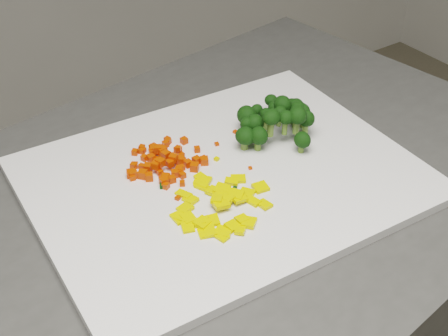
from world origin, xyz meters
TOP-DOWN VIEW (x-y plane):
  - cutting_board at (-0.09, 0.57)m, footprint 0.51×0.41m
  - carrot_pile at (-0.14, 0.64)m, footprint 0.11×0.11m
  - pepper_pile at (-0.13, 0.52)m, footprint 0.13×0.13m
  - broccoli_pile at (0.03, 0.61)m, footprint 0.13×0.13m
  - carrot_cube_0 at (-0.14, 0.64)m, footprint 0.01×0.01m
  - carrot_cube_1 at (-0.16, 0.62)m, footprint 0.01×0.01m
  - carrot_cube_2 at (-0.14, 0.65)m, footprint 0.01×0.01m
  - carrot_cube_3 at (-0.09, 0.66)m, footprint 0.01×0.01m
  - carrot_cube_4 at (-0.15, 0.60)m, footprint 0.01×0.01m
  - carrot_cube_5 at (-0.13, 0.60)m, footprint 0.01×0.01m
  - carrot_cube_6 at (-0.18, 0.63)m, footprint 0.02×0.02m
  - carrot_cube_7 at (-0.17, 0.64)m, footprint 0.01×0.01m
  - carrot_cube_8 at (-0.14, 0.60)m, footprint 0.01×0.01m
  - carrot_cube_9 at (-0.11, 0.64)m, footprint 0.01×0.01m
  - carrot_cube_10 at (-0.12, 0.67)m, footprint 0.01×0.01m
  - carrot_cube_11 at (-0.13, 0.62)m, footprint 0.01×0.01m
  - carrot_cube_12 at (-0.11, 0.65)m, footprint 0.01×0.01m
  - carrot_cube_13 at (-0.10, 0.61)m, footprint 0.01×0.01m
  - carrot_cube_14 at (-0.15, 0.65)m, footprint 0.01×0.01m
  - carrot_cube_15 at (-0.14, 0.65)m, footprint 0.01×0.01m
  - carrot_cube_16 at (-0.15, 0.65)m, footprint 0.01×0.01m
  - carrot_cube_17 at (-0.14, 0.58)m, footprint 0.01×0.01m
  - carrot_cube_18 at (-0.19, 0.64)m, footprint 0.01×0.01m
  - carrot_cube_19 at (-0.17, 0.64)m, footprint 0.01×0.01m
  - carrot_cube_20 at (-0.11, 0.68)m, footprint 0.01×0.01m
  - carrot_cube_21 at (-0.16, 0.63)m, footprint 0.01×0.01m
  - carrot_cube_22 at (-0.16, 0.59)m, footprint 0.01×0.01m
  - carrot_cube_23 at (-0.11, 0.60)m, footprint 0.02×0.02m
  - carrot_cube_24 at (-0.12, 0.63)m, footprint 0.02×0.02m
  - carrot_cube_25 at (-0.16, 0.60)m, footprint 0.01×0.01m
  - carrot_cube_26 at (-0.11, 0.68)m, footprint 0.01×0.01m
  - carrot_cube_27 at (-0.16, 0.66)m, footprint 0.01×0.01m
  - carrot_cube_28 at (-0.13, 0.63)m, footprint 0.01×0.01m
  - carrot_cube_29 at (-0.14, 0.67)m, footprint 0.01×0.01m
  - carrot_cube_30 at (-0.14, 0.67)m, footprint 0.01×0.01m
  - carrot_cube_31 at (-0.15, 0.68)m, footprint 0.01×0.01m
  - carrot_cube_32 at (-0.18, 0.63)m, footprint 0.01×0.01m
  - carrot_cube_33 at (-0.17, 0.62)m, footprint 0.01×0.01m
  - carrot_cube_34 at (-0.13, 0.66)m, footprint 0.01×0.01m
  - carrot_cube_35 at (-0.15, 0.68)m, footprint 0.01×0.01m
  - carrot_cube_36 at (-0.12, 0.62)m, footprint 0.01×0.01m
  - carrot_cube_37 at (-0.09, 0.64)m, footprint 0.01×0.01m
  - carrot_cube_38 at (-0.14, 0.61)m, footprint 0.01×0.01m
  - carrot_cube_39 at (-0.09, 0.61)m, footprint 0.01×0.01m
  - carrot_cube_40 at (-0.18, 0.65)m, footprint 0.01×0.01m
  - carrot_cube_41 at (-0.09, 0.61)m, footprint 0.01×0.01m
  - carrot_cube_42 at (-0.16, 0.63)m, footprint 0.01×0.01m
  - carrot_cube_43 at (-0.19, 0.63)m, footprint 0.01×0.01m
  - carrot_cube_44 at (-0.16, 0.68)m, footprint 0.01×0.01m
  - carrot_cube_45 at (-0.15, 0.66)m, footprint 0.01×0.01m
  - carrot_cube_46 at (-0.14, 0.64)m, footprint 0.01×0.01m
  - carrot_cube_47 at (-0.13, 0.61)m, footprint 0.01×0.01m
  - carrot_cube_48 at (-0.15, 0.63)m, footprint 0.01×0.01m
  - carrot_cube_49 at (-0.19, 0.63)m, footprint 0.01×0.01m
  - carrot_cube_50 at (-0.17, 0.65)m, footprint 0.01×0.01m
  - carrot_cube_51 at (-0.18, 0.65)m, footprint 0.01×0.01m
  - carrot_cube_52 at (-0.13, 0.66)m, footprint 0.01×0.01m
  - carrot_cube_53 at (-0.14, 0.66)m, footprint 0.01×0.01m
  - carrot_cube_54 at (-0.13, 0.61)m, footprint 0.01×0.01m
  - carrot_cube_55 at (-0.13, 0.61)m, footprint 0.01×0.01m
  - carrot_cube_56 at (-0.14, 0.64)m, footprint 0.01×0.01m
  - carrot_cube_57 at (-0.14, 0.62)m, footprint 0.01×0.01m
  - carrot_cube_58 at (-0.13, 0.64)m, footprint 0.01×0.01m
  - carrot_cube_59 at (-0.11, 0.64)m, footprint 0.01×0.01m
  - carrot_cube_60 at (-0.12, 0.63)m, footprint 0.01×0.01m
  - carrot_cube_61 at (-0.13, 0.66)m, footprint 0.01×0.01m
  - carrot_cube_62 at (-0.13, 0.68)m, footprint 0.01×0.01m
  - carrot_cube_63 at (-0.16, 0.60)m, footprint 0.01×0.01m
  - carrot_cube_64 at (-0.12, 0.61)m, footprint 0.01×0.01m
  - carrot_cube_65 at (-0.15, 0.68)m, footprint 0.01×0.01m
  - pepper_chunk_0 at (-0.13, 0.51)m, footprint 0.02×0.02m
  - pepper_chunk_1 at (-0.08, 0.55)m, footprint 0.02×0.02m
  - pepper_chunk_2 at (-0.17, 0.52)m, footprint 0.02×0.02m
  - pepper_chunk_3 at (-0.17, 0.49)m, footprint 0.03×0.02m
  - pepper_chunk_4 at (-0.15, 0.50)m, footprint 0.02×0.02m
  - pepper_chunk_5 at (-0.16, 0.50)m, footprint 0.02×0.02m
  - pepper_chunk_6 at (-0.12, 0.58)m, footprint 0.02×0.02m
  - pepper_chunk_7 at (-0.12, 0.57)m, footprint 0.03×0.03m
  - pepper_chunk_8 at (-0.12, 0.53)m, footprint 0.01×0.02m
  - pepper_chunk_9 at (-0.09, 0.50)m, footprint 0.02×0.02m
  - pepper_chunk_10 at (-0.12, 0.55)m, footprint 0.02×0.02m
  - pepper_chunk_11 at (-0.15, 0.56)m, footprint 0.02×0.02m
  - pepper_chunk_12 at (-0.12, 0.47)m, footprint 0.03×0.02m
  - pepper_chunk_13 at (-0.15, 0.48)m, footprint 0.03×0.03m
  - pepper_chunk_14 at (-0.09, 0.52)m, footprint 0.02×0.02m
  - pepper_chunk_15 at (-0.12, 0.52)m, footprint 0.02×0.02m
  - pepper_chunk_16 at (-0.12, 0.58)m, footprint 0.02×0.02m
  - pepper_chunk_17 at (-0.10, 0.52)m, footprint 0.02×0.02m
  - pepper_chunk_18 at (-0.16, 0.47)m, footprint 0.02×0.02m
  - pepper_chunk_19 at (-0.11, 0.52)m, footprint 0.02×0.02m
  - pepper_chunk_20 at (-0.12, 0.57)m, footprint 0.03×0.02m
  - pepper_chunk_21 at (-0.18, 0.53)m, footprint 0.02×0.02m
  - pepper_chunk_22 at (-0.10, 0.52)m, footprint 0.03×0.03m
  - pepper_chunk_23 at (-0.17, 0.54)m, footprint 0.02×0.02m
  - pepper_chunk_24 at (-0.17, 0.51)m, footprint 0.02×0.02m
  - pepper_chunk_25 at (-0.15, 0.55)m, footprint 0.02×0.02m
  - pepper_chunk_26 at (-0.18, 0.51)m, footprint 0.02×0.02m
  - pepper_chunk_27 at (-0.12, 0.52)m, footprint 0.02×0.02m
  - pepper_chunk_28 at (-0.10, 0.52)m, footprint 0.03×0.03m
  - pepper_chunk_29 at (-0.13, 0.53)m, footprint 0.02×0.02m
  - pepper_chunk_30 at (-0.11, 0.54)m, footprint 0.03×0.03m
  - pepper_chunk_31 at (-0.09, 0.55)m, footprint 0.02×0.02m
  - pepper_chunk_32 at (-0.18, 0.53)m, footprint 0.02×0.02m
  - pepper_chunk_33 at (-0.13, 0.56)m, footprint 0.02×0.02m
  - pepper_chunk_34 at (-0.08, 0.49)m, footprint 0.02×0.02m
  - pepper_chunk_35 at (-0.13, 0.47)m, footprint 0.02×0.02m
  - pepper_chunk_36 at (-0.06, 0.52)m, footprint 0.02×0.02m
  - pepper_chunk_37 at (-0.12, 0.48)m, footprint 0.02×0.01m
  - pepper_chunk_38 at (-0.14, 0.48)m, footprint 0.02×0.02m
  - broccoli_floret_0 at (0.07, 0.62)m, footprint 0.04×0.04m
  - broccoli_floret_1 at (0.06, 0.61)m, footprint 0.03×0.03m
  - broccoli_floret_2 at (0.07, 0.61)m, footprint 0.03×0.03m
  - broccoli_floret_3 at (0.06, 0.66)m, footprint 0.03×0.03m
  - broccoli_floret_4 at (-0.03, 0.61)m, footprint 0.04×0.04m
  - broccoli_floret_5 at (-0.01, 0.59)m, footprint 0.04×0.04m
  - broccoli_floret_6 at (0.01, 0.59)m, footprint 0.04×0.04m
  - broccoli_floret_7 at (0.08, 0.62)m, footprint 0.04×0.04m
  - broccoli_floret_8 at (-0.00, 0.62)m, footprint 0.03×0.03m
  - broccoli_floret_9 at (0.08, 0.64)m, footprint 0.03×0.03m
  - broccoli_floret_10 at (0.04, 0.63)m, footprint 0.03×0.03m
  - broccoli_floret_11 at (0.03, 0.56)m, footprint 0.03×0.03m
  - broccoli_floret_12 at (0.05, 0.62)m, footprint 0.04×0.04m
  - broccoli_floret_13 at (0.08, 0.62)m, footprint 0.04×0.04m
  - broccoli_floret_14 at (0.00, 0.64)m, footprint 0.04×0.04m
  - broccoli_floret_15 at (0.04, 0.58)m, footprint 0.03×0.03m
  - broccoli_floret_16 at (-0.00, 0.62)m, footprint 0.04×0.04m
  - broccoli_floret_17 at (0.07, 0.61)m, footprint 0.03×0.03m
  - broccoli_floret_18 at (0.07, 0.61)m, footprint 0.03×0.03m
  - broccoli_floret_19 at (0.06, 0.60)m, footprint 0.03×0.03m
  - broccoli_floret_20 at (0.03, 0.58)m, footprint 0.03×0.03m
  - broccoli_floret_21 at (-0.01, 0.62)m, footprint 0.03×0.03m
  - broccoli_floret_22 at (0.04, 0.58)m, footprint 0.04×0.04m
  - broccoli_floret_23 at (0.03, 0.61)m, footprint 0.03×0.03m
  - broccoli_floret_24 at (0.06, 0.58)m, footprint 0.03×0.03m
  - broccoli_floret_25 at (0.07, 0.61)m, footprint 0.03×0.03m
  - broccoli_floret_26 at (0.03, 0.66)m, footprint 0.02×0.02m
  - broccoli_floret_27 at (0.03, 0.63)m, footprint 0.02×0.02m
  - stray_bit_0 at (-0.09, 0.51)m, footprint 0.01×0.01m
  - stray_bit_1 at (-0.09, 0.54)m, footprint 0.01×0.01m
  - stray_bit_2 at (-0.17, 0.59)m, footprint 0.01×0.01m
  - stray_bit_3 at (-0.06, 0.63)m, footprint 0.01×0.01m
  - stray_bit_4 at (-0.08, 0.60)m, footprint 0.01×0.01m
  - stray_bit_5 at (-0.15, 0.51)m, footprint 0.01×0.01m
  - stray_bit_6 at (-0.02, 0.65)m, footprint 0.01×0.01m
  - stray_bit_7 at (-0.16, 0.56)m, footprint 0.01×0.01m
  - stray_bit_8 at (-0.15, 0.50)m, footprint 0.01×0.01m
  - stray_bit_9 at (-0.05, 0.56)m, footprint 0.01×0.01m
  - stray_bit_10 at (-0.01, 0.64)m, footprint 0.01×0.01m

SIDE VIEW (x-z plane):
  - cutting_board at x=-0.09m, z-range 0.90..0.91m
  - stray_bit_8 at x=-0.15m, z-range 0.91..0.92m
  - stray_bit_9 at x=-0.05m, z-range 0.91..0.92m
  - stray_bit_0 at x=-0.09m, z-range 0.91..0.92m
  - pepper_chunk_33 at x=-0.13m, z-range 0.91..0.92m
  - pepper_chunk_16 at x=-0.12m, z-range 0.91..0.92m
  - stray_bit_5 at x=-0.15m, z-range 0.91..0.92m
  - pepper_chunk_13 at x=-0.15m, z-range 0.91..0.92m
  - stray_bit_1 at x=-0.09m, z-range 0.91..0.92m
  - pepper_chunk_3 at x=-0.17m, z-range 0.91..0.92m
  - pepper_chunk_4 at x=-0.15m, z-range 0.91..0.92m
  - pepper_chunk_20 at x=-0.12m, z-range 0.91..0.92m
  - pepper_chunk_11 at x=-0.15m, z-range 0.91..0.92m
  - pepper_chunk_21 at x=-0.18m, z-range 0.91..0.92m
  - pepper_chunk_18 at x=-0.16m, z-range 0.91..0.92m
  - stray_bit_6 at x=-0.02m, z-range 0.91..0.92m
  - stray_bit_3 at x=-0.06m, z-range 0.91..0.92m
  - pepper_chunk_34 at x=-0.08m, z-range 0.91..0.92m
  - stray_bit_7 at x=-0.16m, z-range 0.91..0.92m
  - pepper_chunk_25 at x=-0.15m, z-range 0.91..0.92m
  - pepper_chunk_32 at x=-0.18m, z-range 0.91..0.92m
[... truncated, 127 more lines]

